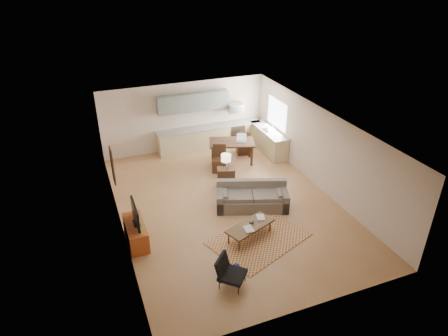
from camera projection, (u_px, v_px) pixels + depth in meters
name	position (u px, v px, depth m)	size (l,w,h in m)	color
room	(228.00, 166.00, 11.86)	(9.00, 9.00, 9.00)	#A16F45
kitchen_counter_back	(210.00, 137.00, 16.01)	(4.26, 0.64, 0.92)	tan
kitchen_counter_right	(268.00, 141.00, 15.69)	(0.64, 2.26, 0.92)	tan
kitchen_range	(235.00, 133.00, 16.36)	(0.62, 0.62, 0.90)	#A5A8AD
kitchen_microwave	(235.00, 108.00, 15.86)	(0.62, 0.40, 0.35)	#A5A8AD
upper_cabinets	(193.00, 102.00, 15.24)	(2.80, 0.34, 0.70)	slate
window_right	(277.00, 114.00, 15.27)	(0.02, 1.40, 1.05)	white
wall_art_left	(113.00, 166.00, 11.48)	(0.06, 0.42, 1.10)	olive
triptych	(182.00, 107.00, 15.32)	(1.70, 0.04, 0.50)	#F1E3BD
rug	(259.00, 239.00, 10.97)	(2.53, 1.75, 0.02)	#9B4C2B
sofa	(252.00, 196.00, 12.18)	(2.27, 0.99, 0.79)	#61564C
coffee_table	(250.00, 231.00, 10.93)	(1.40, 0.56, 0.42)	#462F16
book_a	(244.00, 230.00, 10.63)	(0.26, 0.33, 0.03)	maroon
book_b	(257.00, 218.00, 11.14)	(0.29, 0.34, 0.02)	navy
vase	(252.00, 220.00, 10.90)	(0.19, 0.19, 0.16)	black
armchair	(232.00, 273.00, 9.27)	(0.66, 0.66, 0.76)	black
tv_credenza	(136.00, 233.00, 10.74)	(0.49, 1.29, 0.59)	#9A3E16
tv	(135.00, 214.00, 10.48)	(0.10, 0.99, 0.59)	black
console_table	(226.00, 177.00, 13.34)	(0.57, 0.38, 0.67)	#311E12
table_lamp	(226.00, 161.00, 13.06)	(0.32, 0.32, 0.53)	beige
dining_table	(232.00, 152.00, 14.91)	(1.65, 0.95, 0.84)	#311E12
dining_chair_near	(219.00, 159.00, 14.22)	(0.47, 0.49, 0.98)	#311E12
dining_chair_far	(243.00, 142.00, 15.52)	(0.47, 0.50, 0.99)	#311E12
laptop	(241.00, 138.00, 14.66)	(0.35, 0.26, 0.26)	#A5A8AD
soap_bottle	(267.00, 128.00, 15.36)	(0.09, 0.09, 0.19)	#F1E3BD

